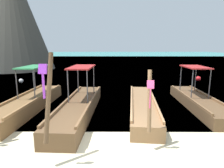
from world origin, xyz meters
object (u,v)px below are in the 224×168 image
Objects in this scene: longtail_boat_green_ribbon at (198,101)px; mooring_buoy_far at (21,81)px; mooring_buoy_near at (198,79)px; karst_rock at (11,15)px; longtail_boat_blue_ribbon at (29,103)px; longtail_boat_violet_ribbon at (79,107)px; longtail_boat_pink_ribbon at (143,106)px.

longtail_boat_green_ribbon reaches higher than mooring_buoy_far.
longtail_boat_green_ribbon is 13.75× the size of mooring_buoy_near.
mooring_buoy_near is (21.35, -9.69, -6.98)m from karst_rock.
longtail_boat_blue_ribbon is at bearing -62.30° from mooring_buoy_far.
longtail_boat_blue_ribbon is at bearing 167.67° from longtail_boat_violet_ribbon.
karst_rock is (-12.16, 18.48, 6.84)m from longtail_boat_violet_ribbon.
karst_rock reaches higher than mooring_buoy_far.
karst_rock is at bearing 129.92° from longtail_boat_pink_ribbon.
longtail_boat_violet_ribbon is 19.83× the size of mooring_buoy_far.
longtail_boat_pink_ribbon is 0.44× the size of karst_rock.
mooring_buoy_near is at bearing 35.07° from longtail_boat_blue_ribbon.
mooring_buoy_far is (5.79, -10.62, -7.03)m from karst_rock.
longtail_boat_pink_ribbon is at bearing -167.25° from longtail_boat_green_ribbon.
mooring_buoy_near is at bearing 43.71° from longtail_boat_violet_ribbon.
longtail_boat_blue_ribbon is at bearing -144.93° from mooring_buoy_near.
longtail_boat_green_ribbon is at bearing 12.75° from longtail_boat_pink_ribbon.
karst_rock is at bearing 118.58° from mooring_buoy_far.
longtail_boat_pink_ribbon is at bearing -38.55° from mooring_buoy_far.
longtail_boat_violet_ribbon is at bearing -56.66° from karst_rock.
longtail_boat_green_ribbon is at bearing 10.62° from longtail_boat_violet_ribbon.
mooring_buoy_near is (3.34, 7.69, -0.10)m from longtail_boat_green_ribbon.
mooring_buoy_near is (6.25, 8.35, -0.06)m from longtail_boat_pink_ribbon.
longtail_boat_green_ribbon is (2.91, 0.66, 0.04)m from longtail_boat_pink_ribbon.
longtail_boat_blue_ribbon is 5.48m from longtail_boat_pink_ribbon.
longtail_boat_violet_ribbon is 1.15× the size of longtail_boat_green_ribbon.
karst_rock is (-9.62, 17.93, 6.84)m from longtail_boat_blue_ribbon.
longtail_boat_green_ribbon is (5.85, 1.10, -0.04)m from longtail_boat_violet_ribbon.
longtail_boat_pink_ribbon is 10.43m from mooring_buoy_near.
longtail_boat_blue_ribbon reaches higher than longtail_boat_pink_ribbon.
longtail_boat_blue_ribbon is 1.08× the size of longtail_boat_green_ribbon.
karst_rock is at bearing 123.34° from longtail_boat_violet_ribbon.
mooring_buoy_far is at bearing 151.05° from longtail_boat_green_ribbon.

